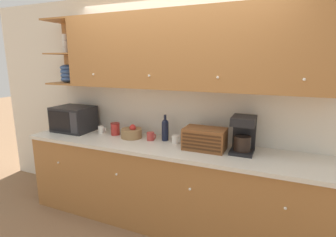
% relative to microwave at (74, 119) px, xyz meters
% --- Properties ---
extents(ground_plane, '(24.00, 24.00, 0.00)m').
position_rel_microwave_xyz_m(ground_plane, '(1.31, 0.27, -1.10)').
color(ground_plane, '#896647').
extents(wall_back, '(5.70, 0.06, 2.60)m').
position_rel_microwave_xyz_m(wall_back, '(1.31, 0.30, 0.20)').
color(wall_back, silver).
rests_on(wall_back, ground_plane).
extents(counter_unit, '(3.32, 0.68, 0.94)m').
position_rel_microwave_xyz_m(counter_unit, '(1.31, -0.05, -0.63)').
color(counter_unit, '#A36B38').
rests_on(counter_unit, ground_plane).
extents(backsplash_panel, '(3.30, 0.01, 0.60)m').
position_rel_microwave_xyz_m(backsplash_panel, '(1.31, 0.27, 0.14)').
color(backsplash_panel, silver).
rests_on(backsplash_panel, counter_unit).
extents(upper_cabinets, '(3.30, 0.39, 0.80)m').
position_rel_microwave_xyz_m(upper_cabinets, '(1.47, 0.09, 0.83)').
color(upper_cabinets, '#A36B38').
rests_on(upper_cabinets, backsplash_panel).
extents(microwave, '(0.48, 0.39, 0.32)m').
position_rel_microwave_xyz_m(microwave, '(0.00, 0.00, 0.00)').
color(microwave, black).
rests_on(microwave, counter_unit).
extents(mug, '(0.09, 0.08, 0.09)m').
position_rel_microwave_xyz_m(mug, '(0.40, 0.04, -0.11)').
color(mug, silver).
rests_on(mug, counter_unit).
extents(storage_canister, '(0.11, 0.11, 0.15)m').
position_rel_microwave_xyz_m(storage_canister, '(0.60, 0.05, -0.08)').
color(storage_canister, '#B22D28').
rests_on(storage_canister, counter_unit).
extents(fruit_basket, '(0.25, 0.25, 0.17)m').
position_rel_microwave_xyz_m(fruit_basket, '(0.85, 0.02, -0.10)').
color(fruit_basket, '#937047').
rests_on(fruit_basket, counter_unit).
extents(mug_patterned_third, '(0.10, 0.09, 0.09)m').
position_rel_microwave_xyz_m(mug_patterned_third, '(1.11, 0.02, -0.11)').
color(mug_patterned_third, '#B73D38').
rests_on(mug_patterned_third, counter_unit).
extents(wine_bottle, '(0.08, 0.08, 0.30)m').
position_rel_microwave_xyz_m(wine_bottle, '(1.26, 0.08, -0.02)').
color(wine_bottle, black).
rests_on(wine_bottle, counter_unit).
extents(mug_blue_second, '(0.10, 0.09, 0.09)m').
position_rel_microwave_xyz_m(mug_blue_second, '(1.41, 0.03, -0.12)').
color(mug_blue_second, silver).
rests_on(mug_blue_second, counter_unit).
extents(bread_box, '(0.42, 0.26, 0.22)m').
position_rel_microwave_xyz_m(bread_box, '(1.76, -0.04, -0.05)').
color(bread_box, brown).
rests_on(bread_box, counter_unit).
extents(coffee_maker, '(0.22, 0.28, 0.37)m').
position_rel_microwave_xyz_m(coffee_maker, '(2.13, 0.04, 0.03)').
color(coffee_maker, black).
rests_on(coffee_maker, counter_unit).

